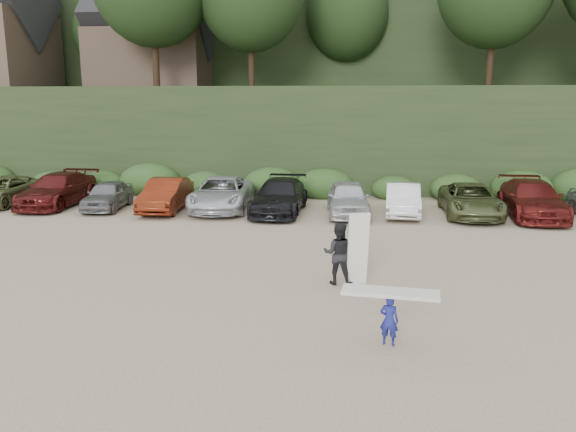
# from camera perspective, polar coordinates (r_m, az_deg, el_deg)

# --- Properties ---
(ground) EXTENTS (120.00, 120.00, 0.00)m
(ground) POSITION_cam_1_polar(r_m,az_deg,el_deg) (17.07, -1.85, -6.32)
(ground) COLOR tan
(ground) RESTS_ON ground
(hillside_backdrop) EXTENTS (90.00, 41.50, 28.00)m
(hillside_backdrop) POSITION_cam_1_polar(r_m,az_deg,el_deg) (52.36, 3.97, 18.28)
(hillside_backdrop) COLOR black
(hillside_backdrop) RESTS_ON ground
(parked_cars) EXTENTS (36.52, 6.14, 1.65)m
(parked_cars) POSITION_cam_1_polar(r_m,az_deg,el_deg) (27.14, -5.67, 2.14)
(parked_cars) COLOR silver
(parked_cars) RESTS_ON ground
(child_surfer) EXTENTS (2.13, 0.80, 1.25)m
(child_surfer) POSITION_cam_1_polar(r_m,az_deg,el_deg) (12.56, 10.28, -9.20)
(child_surfer) COLOR navy
(child_surfer) RESTS_ON ground
(adult_surfer) EXTENTS (1.36, 0.76, 2.16)m
(adult_surfer) POSITION_cam_1_polar(r_m,az_deg,el_deg) (16.36, 5.31, -3.77)
(adult_surfer) COLOR black
(adult_surfer) RESTS_ON ground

